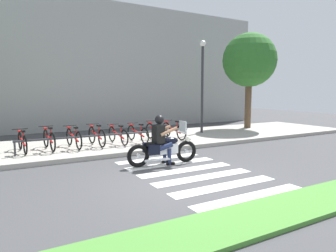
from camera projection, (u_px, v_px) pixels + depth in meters
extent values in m
plane|color=#424244|center=(184.00, 181.00, 7.11)|extent=(48.00, 48.00, 0.00)
cube|color=#4C8C38|center=(262.00, 216.00, 5.00)|extent=(24.00, 1.10, 0.08)
cube|color=#A8A399|center=(111.00, 144.00, 11.73)|extent=(24.00, 4.40, 0.15)
cube|color=white|center=(251.00, 197.00, 6.02)|extent=(2.80, 0.40, 0.01)
cube|color=white|center=(225.00, 186.00, 6.71)|extent=(2.80, 0.40, 0.01)
cube|color=white|center=(204.00, 177.00, 7.40)|extent=(2.80, 0.40, 0.01)
cube|color=white|center=(186.00, 170.00, 8.09)|extent=(2.80, 0.40, 0.01)
cube|color=white|center=(171.00, 164.00, 8.78)|extent=(2.80, 0.40, 0.01)
cube|color=white|center=(159.00, 158.00, 9.48)|extent=(2.80, 0.40, 0.01)
torus|color=black|center=(186.00, 151.00, 8.97)|extent=(0.66, 0.17, 0.65)
cylinder|color=silver|center=(186.00, 151.00, 8.97)|extent=(0.12, 0.11, 0.12)
torus|color=black|center=(138.00, 156.00, 8.33)|extent=(0.66, 0.17, 0.65)
cylinder|color=silver|center=(138.00, 156.00, 8.33)|extent=(0.12, 0.11, 0.12)
cube|color=silver|center=(163.00, 149.00, 8.63)|extent=(0.86, 0.35, 0.28)
ellipsoid|color=black|center=(170.00, 141.00, 8.69)|extent=(0.54, 0.32, 0.22)
cube|color=black|center=(156.00, 144.00, 8.53)|extent=(0.58, 0.32, 0.10)
cube|color=black|center=(148.00, 147.00, 8.67)|extent=(0.33, 0.14, 0.28)
cube|color=black|center=(154.00, 150.00, 8.27)|extent=(0.33, 0.14, 0.28)
cylinder|color=silver|center=(182.00, 133.00, 8.84)|extent=(0.08, 0.62, 0.03)
sphere|color=white|center=(188.00, 139.00, 8.94)|extent=(0.18, 0.18, 0.18)
cube|color=silver|center=(183.00, 127.00, 8.83)|extent=(0.07, 0.40, 0.32)
cylinder|color=silver|center=(158.00, 160.00, 8.40)|extent=(0.76, 0.14, 0.08)
cube|color=black|center=(158.00, 134.00, 8.52)|extent=(0.29, 0.42, 0.52)
sphere|color=black|center=(159.00, 120.00, 8.48)|extent=(0.26, 0.26, 0.26)
cylinder|color=#9E7051|center=(163.00, 130.00, 8.80)|extent=(0.52, 0.13, 0.26)
cylinder|color=#9E7051|center=(169.00, 131.00, 8.41)|extent=(0.52, 0.13, 0.26)
cylinder|color=#1E284C|center=(161.00, 145.00, 8.77)|extent=(0.45, 0.17, 0.24)
cylinder|color=#1E284C|center=(165.00, 155.00, 8.85)|extent=(0.11, 0.11, 0.48)
cube|color=black|center=(166.00, 161.00, 8.89)|extent=(0.25, 0.12, 0.08)
cylinder|color=#1E284C|center=(165.00, 147.00, 8.48)|extent=(0.45, 0.17, 0.24)
cylinder|color=#1E284C|center=(169.00, 157.00, 8.56)|extent=(0.11, 0.11, 0.48)
cube|color=black|center=(171.00, 164.00, 8.60)|extent=(0.25, 0.12, 0.08)
torus|color=black|center=(20.00, 141.00, 10.07)|extent=(0.10, 0.61, 0.61)
torus|color=black|center=(25.00, 145.00, 9.27)|extent=(0.10, 0.61, 0.61)
cylinder|color=red|center=(22.00, 141.00, 9.66)|extent=(0.14, 0.88, 0.24)
cylinder|color=red|center=(23.00, 137.00, 9.44)|extent=(0.04, 0.04, 0.37)
cube|color=black|center=(23.00, 131.00, 9.42)|extent=(0.12, 0.21, 0.06)
cylinder|color=black|center=(20.00, 129.00, 9.94)|extent=(0.48, 0.07, 0.03)
cube|color=red|center=(19.00, 131.00, 10.03)|extent=(0.10, 0.29, 0.04)
torus|color=black|center=(46.00, 138.00, 10.45)|extent=(0.11, 0.65, 0.65)
torus|color=black|center=(53.00, 142.00, 9.67)|extent=(0.11, 0.65, 0.65)
cylinder|color=red|center=(49.00, 138.00, 10.05)|extent=(0.14, 0.86, 0.24)
cylinder|color=red|center=(51.00, 134.00, 9.84)|extent=(0.04, 0.04, 0.40)
cube|color=black|center=(50.00, 128.00, 9.82)|extent=(0.12, 0.21, 0.06)
cylinder|color=black|center=(46.00, 126.00, 10.32)|extent=(0.48, 0.07, 0.03)
cube|color=red|center=(45.00, 128.00, 10.41)|extent=(0.10, 0.29, 0.04)
torus|color=black|center=(69.00, 137.00, 10.90)|extent=(0.11, 0.63, 0.63)
torus|color=black|center=(79.00, 141.00, 10.02)|extent=(0.11, 0.63, 0.63)
cylinder|color=red|center=(74.00, 137.00, 10.45)|extent=(0.14, 0.96, 0.26)
cylinder|color=red|center=(76.00, 133.00, 10.21)|extent=(0.04, 0.04, 0.38)
cube|color=black|center=(76.00, 128.00, 10.19)|extent=(0.12, 0.21, 0.06)
cylinder|color=black|center=(70.00, 126.00, 10.76)|extent=(0.48, 0.07, 0.03)
cube|color=red|center=(69.00, 127.00, 10.86)|extent=(0.10, 0.29, 0.04)
torus|color=black|center=(92.00, 135.00, 11.25)|extent=(0.11, 0.65, 0.65)
torus|color=black|center=(102.00, 138.00, 10.45)|extent=(0.11, 0.65, 0.65)
cylinder|color=red|center=(97.00, 135.00, 10.85)|extent=(0.14, 0.88, 0.24)
cylinder|color=red|center=(99.00, 131.00, 10.63)|extent=(0.04, 0.04, 0.39)
cube|color=black|center=(99.00, 126.00, 10.60)|extent=(0.12, 0.21, 0.06)
cylinder|color=black|center=(92.00, 124.00, 11.13)|extent=(0.48, 0.07, 0.03)
cube|color=red|center=(92.00, 126.00, 11.21)|extent=(0.10, 0.29, 0.04)
torus|color=black|center=(112.00, 134.00, 11.70)|extent=(0.10, 0.60, 0.59)
torus|color=black|center=(124.00, 138.00, 10.80)|extent=(0.10, 0.60, 0.59)
cylinder|color=red|center=(118.00, 134.00, 11.24)|extent=(0.15, 0.98, 0.26)
cylinder|color=red|center=(121.00, 131.00, 11.00)|extent=(0.04, 0.04, 0.36)
cube|color=black|center=(121.00, 126.00, 10.98)|extent=(0.12, 0.21, 0.06)
cylinder|color=black|center=(113.00, 124.00, 11.56)|extent=(0.48, 0.07, 0.03)
cube|color=red|center=(112.00, 126.00, 11.66)|extent=(0.10, 0.29, 0.04)
torus|color=black|center=(131.00, 133.00, 12.09)|extent=(0.10, 0.61, 0.60)
torus|color=black|center=(145.00, 136.00, 11.20)|extent=(0.10, 0.61, 0.60)
cylinder|color=red|center=(138.00, 133.00, 11.64)|extent=(0.15, 0.97, 0.26)
cylinder|color=red|center=(141.00, 129.00, 11.40)|extent=(0.04, 0.04, 0.37)
cube|color=black|center=(141.00, 125.00, 11.38)|extent=(0.12, 0.21, 0.06)
cylinder|color=black|center=(132.00, 123.00, 11.96)|extent=(0.48, 0.07, 0.03)
cube|color=red|center=(131.00, 124.00, 12.05)|extent=(0.10, 0.29, 0.04)
torus|color=black|center=(150.00, 131.00, 12.45)|extent=(0.11, 0.65, 0.65)
torus|color=black|center=(163.00, 134.00, 11.63)|extent=(0.11, 0.65, 0.65)
cylinder|color=red|center=(156.00, 131.00, 12.03)|extent=(0.14, 0.89, 0.24)
cylinder|color=red|center=(160.00, 127.00, 11.81)|extent=(0.04, 0.04, 0.40)
cube|color=black|center=(160.00, 122.00, 11.79)|extent=(0.12, 0.21, 0.06)
cylinder|color=black|center=(151.00, 121.00, 12.32)|extent=(0.48, 0.07, 0.03)
cube|color=red|center=(150.00, 123.00, 12.41)|extent=(0.10, 0.29, 0.04)
torus|color=black|center=(166.00, 130.00, 12.88)|extent=(0.11, 0.64, 0.64)
torus|color=black|center=(181.00, 132.00, 12.00)|extent=(0.11, 0.64, 0.64)
cylinder|color=red|center=(174.00, 129.00, 12.43)|extent=(0.14, 0.96, 0.26)
cylinder|color=red|center=(177.00, 126.00, 12.19)|extent=(0.04, 0.04, 0.39)
cube|color=black|center=(177.00, 121.00, 12.17)|extent=(0.12, 0.21, 0.06)
cylinder|color=black|center=(168.00, 120.00, 12.74)|extent=(0.48, 0.07, 0.03)
cube|color=red|center=(166.00, 122.00, 12.84)|extent=(0.10, 0.29, 0.04)
cylinder|color=#333338|center=(112.00, 134.00, 10.56)|extent=(6.27, 0.07, 0.07)
cylinder|color=#333338|center=(15.00, 149.00, 9.08)|extent=(0.06, 0.06, 0.45)
cylinder|color=#333338|center=(186.00, 135.00, 12.09)|extent=(0.06, 0.06, 0.45)
cylinder|color=#2D2D33|center=(202.00, 92.00, 14.12)|extent=(0.12, 0.12, 4.20)
sphere|color=white|center=(203.00, 44.00, 13.86)|extent=(0.28, 0.28, 0.28)
cylinder|color=brown|center=(248.00, 105.00, 16.18)|extent=(0.34, 0.34, 2.78)
sphere|color=#2D6B28|center=(249.00, 60.00, 15.91)|extent=(2.85, 2.85, 2.85)
cube|color=#989898|center=(75.00, 65.00, 16.26)|extent=(24.00, 1.20, 7.05)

